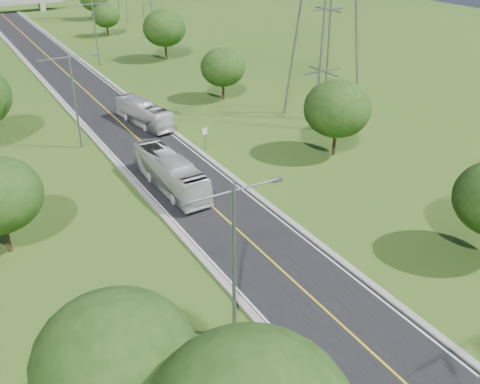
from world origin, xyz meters
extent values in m
plane|color=#2B4F16|center=(0.00, 60.00, 0.00)|extent=(260.00, 260.00, 0.00)
cube|color=black|center=(0.00, 66.00, 0.03)|extent=(8.00, 150.00, 0.06)
cube|color=gray|center=(-4.25, 66.00, 0.11)|extent=(0.50, 150.00, 0.22)
cube|color=gray|center=(4.25, 66.00, 0.11)|extent=(0.50, 150.00, 0.22)
cylinder|color=slate|center=(5.20, 38.00, 1.20)|extent=(0.08, 0.08, 2.40)
cube|color=white|center=(5.20, 37.97, 2.00)|extent=(0.55, 0.04, 0.70)
cube|color=gray|center=(10.00, 140.00, 1.00)|extent=(1.20, 3.00, 2.00)
cylinder|color=slate|center=(-6.00, 12.00, 5.00)|extent=(0.22, 0.22, 10.00)
cylinder|color=slate|center=(-7.40, 12.00, 9.60)|extent=(2.80, 0.12, 0.12)
cylinder|color=slate|center=(-4.60, 12.00, 9.60)|extent=(2.80, 0.12, 0.12)
cube|color=slate|center=(-8.70, 12.00, 9.55)|extent=(0.50, 0.25, 0.18)
cube|color=slate|center=(-3.30, 12.00, 9.55)|extent=(0.50, 0.25, 0.18)
cylinder|color=slate|center=(-6.00, 45.00, 5.00)|extent=(0.22, 0.22, 10.00)
cylinder|color=slate|center=(-7.40, 45.00, 9.60)|extent=(2.80, 0.12, 0.12)
cylinder|color=slate|center=(-4.60, 45.00, 9.60)|extent=(2.80, 0.12, 0.12)
cube|color=slate|center=(-8.70, 45.00, 9.55)|extent=(0.50, 0.25, 0.18)
cube|color=slate|center=(-3.30, 45.00, 9.55)|extent=(0.50, 0.25, 0.18)
cylinder|color=slate|center=(6.00, 78.00, 5.00)|extent=(0.22, 0.22, 10.00)
cylinder|color=slate|center=(4.60, 78.00, 9.60)|extent=(2.80, 0.12, 0.12)
cylinder|color=slate|center=(7.40, 78.00, 9.60)|extent=(2.80, 0.12, 0.12)
cube|color=slate|center=(3.30, 78.00, 9.55)|extent=(0.50, 0.25, 0.18)
cube|color=slate|center=(8.70, 78.00, 9.55)|extent=(0.50, 0.25, 0.18)
ellipsoid|color=#1C3A0F|center=(-14.00, 8.00, 5.27)|extent=(7.14, 7.14, 6.07)
cylinder|color=black|center=(-16.00, 28.00, 1.35)|extent=(0.36, 0.36, 2.70)
cylinder|color=black|center=(16.00, 30.00, 1.44)|extent=(0.36, 0.36, 2.88)
ellipsoid|color=#1C3A0F|center=(16.00, 30.00, 4.96)|extent=(6.72, 6.72, 5.71)
cylinder|color=black|center=(15.00, 52.00, 1.26)|extent=(0.36, 0.36, 2.52)
ellipsoid|color=#1C3A0F|center=(15.00, 52.00, 4.34)|extent=(5.88, 5.88, 5.00)
cylinder|color=black|center=(17.00, 76.00, 1.53)|extent=(0.36, 0.36, 3.06)
ellipsoid|color=#1C3A0F|center=(17.00, 76.00, 5.27)|extent=(7.14, 7.14, 6.07)
cylinder|color=black|center=(14.50, 100.00, 1.17)|extent=(0.36, 0.36, 2.34)
ellipsoid|color=#1C3A0F|center=(14.50, 100.00, 4.03)|extent=(5.46, 5.46, 4.64)
cylinder|color=black|center=(18.00, 120.00, 1.35)|extent=(0.36, 0.36, 2.70)
imported|color=silver|center=(2.28, 47.97, 1.44)|extent=(3.83, 10.13, 2.75)
imported|color=silver|center=(-1.61, 31.31, 1.61)|extent=(2.93, 11.19, 3.10)
camera|label=1|loc=(-17.84, -9.08, 22.18)|focal=40.00mm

